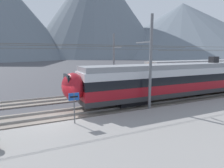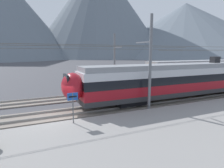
% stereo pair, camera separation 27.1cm
% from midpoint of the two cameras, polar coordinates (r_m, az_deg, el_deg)
% --- Properties ---
extents(ground_plane, '(400.00, 400.00, 0.00)m').
position_cam_midpoint_polar(ground_plane, '(15.14, -15.40, -10.36)').
color(ground_plane, '#424247').
extents(platform_slab, '(120.00, 8.55, 0.33)m').
position_cam_midpoint_polar(platform_slab, '(10.14, -10.25, -19.38)').
color(platform_slab, gray).
rests_on(platform_slab, ground).
extents(track_near, '(120.00, 3.00, 0.28)m').
position_cam_midpoint_polar(track_near, '(16.21, -16.06, -8.82)').
color(track_near, slate).
rests_on(track_near, ground).
extents(track_far, '(120.00, 3.00, 0.28)m').
position_cam_midpoint_polar(track_far, '(21.21, -18.14, -4.64)').
color(track_far, slate).
rests_on(track_far, ground).
extents(train_near_platform, '(25.89, 2.89, 4.27)m').
position_cam_midpoint_polar(train_near_platform, '(22.12, 21.29, 1.44)').
color(train_near_platform, '#2D2D30').
rests_on(train_near_platform, track_near).
extents(train_far_track, '(30.70, 2.92, 4.27)m').
position_cam_midpoint_polar(train_far_track, '(35.49, 30.20, 3.56)').
color(train_far_track, '#2D2D30').
rests_on(train_far_track, track_far).
extents(catenary_mast_mid, '(43.20, 2.40, 8.06)m').
position_cam_midpoint_polar(catenary_mast_mid, '(16.45, 11.40, 6.28)').
color(catenary_mast_mid, slate).
rests_on(catenary_mast_mid, ground).
extents(catenary_mast_far_side, '(43.20, 2.26, 7.34)m').
position_cam_midpoint_polar(catenary_mast_far_side, '(24.77, 1.20, 6.64)').
color(catenary_mast_far_side, slate).
rests_on(catenary_mast_far_side, ground).
extents(platform_sign, '(0.70, 0.08, 2.07)m').
position_cam_midpoint_polar(platform_sign, '(12.95, -10.94, -4.96)').
color(platform_sign, '#59595B').
rests_on(platform_sign, platform_slab).
extents(mountain_central_peak, '(129.85, 129.85, 91.02)m').
position_cam_midpoint_polar(mountain_central_peak, '(196.79, -3.96, 21.18)').
color(mountain_central_peak, slate).
rests_on(mountain_central_peak, ground).
extents(mountain_right_ridge, '(187.58, 187.58, 54.55)m').
position_cam_midpoint_polar(mountain_right_ridge, '(220.33, 20.68, 14.54)').
color(mountain_right_ridge, slate).
rests_on(mountain_right_ridge, ground).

